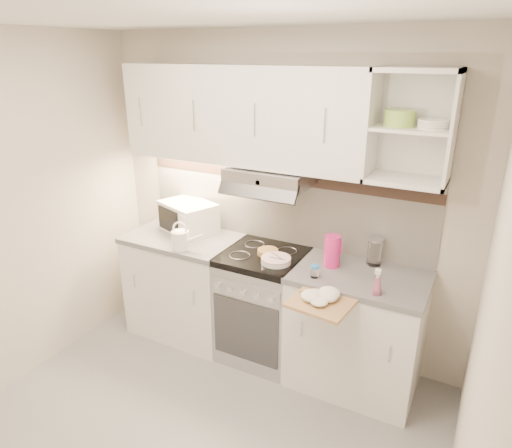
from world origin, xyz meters
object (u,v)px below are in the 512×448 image
plate_stack (276,260)px  glass_jar (375,251)px  cutting_board (321,303)px  watering_can (181,239)px  pink_pitcher (332,251)px  microwave (188,217)px  spray_bottle (377,283)px  electric_range (263,305)px

plate_stack → glass_jar: (0.63, 0.30, 0.08)m
glass_jar → cutting_board: (-0.16, -0.63, -0.13)m
watering_can → pink_pitcher: bearing=-0.3°
microwave → cutting_board: bearing=-1.1°
microwave → spray_bottle: size_ratio=2.87×
watering_can → glass_jar: size_ratio=1.30×
microwave → cutting_board: size_ratio=1.44×
watering_can → spray_bottle: 1.51m
electric_range → spray_bottle: bearing=-13.3°
glass_jar → watering_can: bearing=-163.2°
plate_stack → microwave: bearing=166.7°
watering_can → glass_jar: 1.45m
pink_pitcher → glass_jar: size_ratio=1.14×
electric_range → spray_bottle: 1.07m
watering_can → plate_stack: (0.75, 0.12, -0.06)m
electric_range → pink_pitcher: size_ratio=3.91×
microwave → watering_can: (0.17, -0.33, -0.05)m
cutting_board → electric_range: bearing=151.7°
plate_stack → spray_bottle: 0.77m
electric_range → plate_stack: plate_stack is taller
pink_pitcher → spray_bottle: 0.46m
pink_pitcher → glass_jar: pink_pitcher is taller
electric_range → cutting_board: (0.62, -0.43, 0.42)m
plate_stack → pink_pitcher: 0.41m
spray_bottle → plate_stack: bearing=163.2°
watering_can → spray_bottle: bearing=-13.0°
watering_can → plate_stack: size_ratio=1.20×
electric_range → glass_jar: 0.98m
microwave → electric_range: bearing=11.8°
plate_stack → pink_pitcher: size_ratio=0.95×
pink_pitcher → electric_range: bearing=161.6°
microwave → glass_jar: bearing=23.4°
electric_range → microwave: 0.97m
microwave → spray_bottle: 1.72m
cutting_board → microwave: bearing=165.0°
plate_stack → glass_jar: glass_jar is taller
pink_pitcher → cutting_board: (0.10, -0.47, -0.15)m
plate_stack → electric_range: bearing=146.3°
microwave → glass_jar: 1.56m
pink_pitcher → glass_jar: (0.26, 0.16, -0.01)m
plate_stack → pink_pitcher: bearing=20.4°
watering_can → cutting_board: bearing=-23.0°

